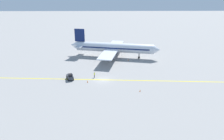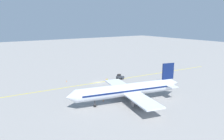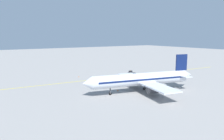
# 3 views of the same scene
# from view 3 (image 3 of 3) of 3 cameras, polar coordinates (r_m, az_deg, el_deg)

# --- Properties ---
(ground_plane) EXTENTS (400.00, 400.00, 0.00)m
(ground_plane) POSITION_cam_3_polar(r_m,az_deg,el_deg) (84.99, -0.32, -2.06)
(ground_plane) COLOR gray
(apron_yellow_centreline) EXTENTS (7.92, 119.79, 0.01)m
(apron_yellow_centreline) POSITION_cam_3_polar(r_m,az_deg,el_deg) (84.99, -0.32, -2.05)
(apron_yellow_centreline) COLOR yellow
(apron_yellow_centreline) RESTS_ON ground
(airplane_at_gate) EXTENTS (28.47, 35.30, 10.60)m
(airplane_at_gate) POSITION_cam_3_polar(r_m,az_deg,el_deg) (64.22, 7.97, -2.44)
(airplane_at_gate) COLOR silver
(airplane_at_gate) RESTS_ON ground
(baggage_tug_dark) EXTENTS (3.35, 2.65, 2.11)m
(baggage_tug_dark) POSITION_cam_3_polar(r_m,az_deg,el_deg) (90.09, 5.09, -0.87)
(baggage_tug_dark) COLOR #333842
(baggage_tug_dark) RESTS_ON ground
(ground_crew_worker) EXTENTS (0.58, 0.26, 1.68)m
(ground_crew_worker) POSITION_cam_3_polar(r_m,az_deg,el_deg) (84.70, 1.90, -1.47)
(ground_crew_worker) COLOR #23232D
(ground_crew_worker) RESTS_ON ground
(traffic_cone_near_nose) EXTENTS (0.32, 0.32, 0.55)m
(traffic_cone_near_nose) POSITION_cam_3_polar(r_m,az_deg,el_deg) (88.80, 1.48, -1.39)
(traffic_cone_near_nose) COLOR orange
(traffic_cone_near_nose) RESTS_ON ground
(traffic_cone_mid_apron) EXTENTS (0.32, 0.32, 0.55)m
(traffic_cone_mid_apron) POSITION_cam_3_polar(r_m,az_deg,el_deg) (65.27, 1.52, -5.26)
(traffic_cone_mid_apron) COLOR orange
(traffic_cone_mid_apron) RESTS_ON ground
(traffic_cone_by_wingtip) EXTENTS (0.32, 0.32, 0.55)m
(traffic_cone_by_wingtip) POSITION_cam_3_polar(r_m,az_deg,el_deg) (87.17, -8.66, -1.69)
(traffic_cone_by_wingtip) COLOR orange
(traffic_cone_by_wingtip) RESTS_ON ground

